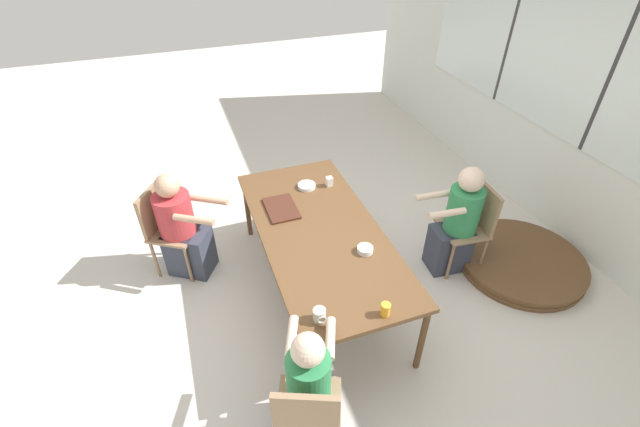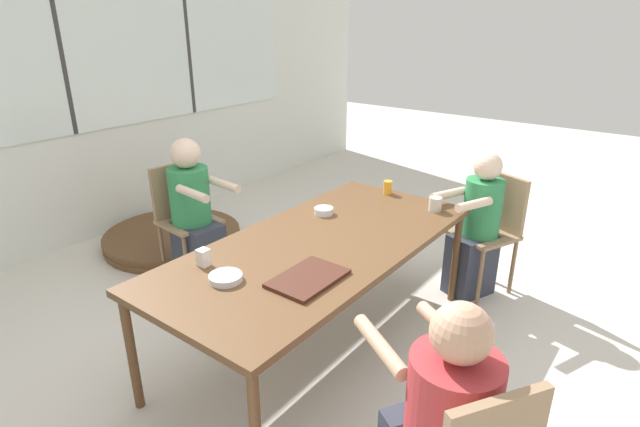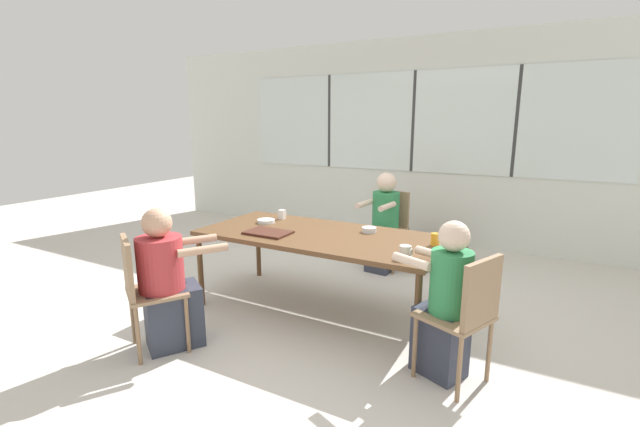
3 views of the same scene
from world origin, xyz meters
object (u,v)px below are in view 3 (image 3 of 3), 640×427
Objects in this scene: person_woman_green_shirt at (384,226)px; bowl_white_shallow at (266,221)px; person_man_teal_shirt at (445,306)px; juice_glass at (435,239)px; folded_table_stack at (420,252)px; bowl_cereal at (369,230)px; coffee_mug at (406,252)px; chair_for_man_blue_shirt at (143,284)px; milk_carton_small at (282,214)px; chair_for_woman_green_shirt at (390,222)px; person_man_blue_shirt at (168,286)px; chair_for_man_teal_shirt at (467,309)px.

person_woman_green_shirt is 6.66× the size of bowl_white_shallow.
juice_glass is (-0.24, 0.62, 0.27)m from person_man_teal_shirt.
person_man_teal_shirt is 2.67m from folded_table_stack.
juice_glass is at bearing -12.03° from bowl_cereal.
coffee_mug is at bearing 83.52° from person_man_teal_shirt.
milk_carton_small is (0.18, 1.57, 0.23)m from chair_for_man_blue_shirt.
chair_for_woman_green_shirt is 2.88m from chair_for_man_blue_shirt.
person_man_blue_shirt is 1.45m from milk_carton_small.
coffee_mug is (-0.49, 0.25, 0.24)m from chair_for_man_teal_shirt.
person_man_blue_shirt is 1.23m from bowl_white_shallow.
chair_for_man_blue_shirt is 2.72m from person_woman_green_shirt.
chair_for_woman_green_shirt and chair_for_man_teal_shirt have the same top height.
person_man_teal_shirt reaches higher than bowl_white_shallow.
milk_carton_small reaches higher than bowl_cereal.
person_woman_green_shirt is (-1.25, 1.88, -0.02)m from chair_for_man_teal_shirt.
folded_table_stack is at bearing 103.03° from person_man_blue_shirt.
coffee_mug is 1.59m from bowl_white_shallow.
chair_for_woman_green_shirt is 1.00× the size of chair_for_man_blue_shirt.
chair_for_man_blue_shirt is at bearing 130.16° from chair_for_man_teal_shirt.
person_woman_green_shirt reaches higher than milk_carton_small.
person_man_teal_shirt is 1.98m from bowl_white_shallow.
milk_carton_small is at bearing 172.99° from juice_glass.
milk_carton_small is (-0.74, -1.16, 0.23)m from chair_for_woman_green_shirt.
juice_glass reaches higher than bowl_cereal.
folded_table_stack is at bearing 59.53° from milk_carton_small.
person_man_blue_shirt reaches higher than chair_for_man_blue_shirt.
juice_glass is at bearing -7.01° from milk_carton_small.
chair_for_man_blue_shirt is (-0.92, -2.73, 0.00)m from chair_for_woman_green_shirt.
milk_carton_small is at bearing 88.41° from person_man_teal_shirt.
person_woman_green_shirt is at bearing 90.00° from chair_for_woman_green_shirt.
chair_for_woman_green_shirt is at bearing -90.00° from person_woman_green_shirt.
person_man_blue_shirt is 3.31m from folded_table_stack.
chair_for_man_teal_shirt is 0.79× the size of person_woman_green_shirt.
person_man_blue_shirt is at bearing -93.55° from milk_carton_small.
juice_glass is 1.64m from bowl_white_shallow.
chair_for_man_teal_shirt is 1.31m from bowl_cereal.
chair_for_man_teal_shirt is (2.16, 0.69, 0.00)m from chair_for_man_blue_shirt.
chair_for_woman_green_shirt is 1.60m from bowl_white_shallow.
bowl_cereal is at bearing 167.97° from juice_glass.
chair_for_man_teal_shirt is 2.78m from folded_table_stack.
chair_for_woman_green_shirt reaches higher than bowl_cereal.
person_man_blue_shirt is at bearing -109.13° from folded_table_stack.
person_man_blue_shirt is 10.98× the size of juice_glass.
milk_carton_small is (-0.73, -1.00, 0.25)m from person_woman_green_shirt.
coffee_mug is 1.62m from milk_carton_small.
person_man_teal_shirt reaches higher than chair_for_man_teal_shirt.
folded_table_stack is (1.17, 3.24, -0.47)m from chair_for_man_blue_shirt.
chair_for_man_blue_shirt is 6.98× the size of bowl_cereal.
chair_for_woman_green_shirt is at bearing 104.30° from person_man_blue_shirt.
bowl_white_shallow reaches higher than folded_table_stack.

